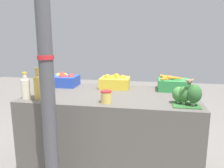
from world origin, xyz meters
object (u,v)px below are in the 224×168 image
object	(u,v)px
broccoli_pile	(187,95)
support_pole	(47,73)
pickle_jar	(106,97)
sparrow_bird	(189,81)
juice_bottle_cloudy	(26,87)
juice_bottle_golden	(38,86)
carrot_crate	(173,84)
apple_crate	(64,80)
orange_crate	(115,82)

from	to	relation	value
broccoli_pile	support_pole	bearing A→B (deg)	-159.59
pickle_jar	sparrow_bird	bearing A→B (deg)	1.22
juice_bottle_cloudy	sparrow_bird	xyz separation A→B (m)	(1.43, 0.01, 0.11)
broccoli_pile	sparrow_bird	world-z (taller)	sparrow_bird
support_pole	juice_bottle_golden	xyz separation A→B (m)	(-0.27, 0.34, -0.18)
support_pole	juice_bottle_golden	distance (m)	0.47
carrot_crate	juice_bottle_golden	size ratio (longest dim) A/B	1.10
broccoli_pile	juice_bottle_golden	xyz separation A→B (m)	(-1.30, -0.04, 0.03)
support_pole	sparrow_bird	size ratio (longest dim) A/B	18.88
pickle_jar	carrot_crate	bearing A→B (deg)	43.96
broccoli_pile	juice_bottle_cloudy	xyz separation A→B (m)	(-1.42, -0.04, 0.01)
juice_bottle_golden	apple_crate	bearing A→B (deg)	89.37
apple_crate	carrot_crate	world-z (taller)	same
support_pole	orange_crate	world-z (taller)	support_pole
support_pole	carrot_crate	distance (m)	1.36
support_pole	juice_bottle_cloudy	world-z (taller)	support_pole
juice_bottle_cloudy	juice_bottle_golden	world-z (taller)	juice_bottle_golden
support_pole	orange_crate	xyz separation A→B (m)	(0.34, 0.93, -0.23)
apple_crate	broccoli_pile	bearing A→B (deg)	-22.84
support_pole	apple_crate	distance (m)	0.99
orange_crate	pickle_jar	bearing A→B (deg)	-87.88
broccoli_pile	juice_bottle_golden	bearing A→B (deg)	-178.12
support_pole	apple_crate	world-z (taller)	support_pole
support_pole	broccoli_pile	size ratio (longest dim) A/B	10.07
broccoli_pile	sparrow_bird	distance (m)	0.13
carrot_crate	orange_crate	bearing A→B (deg)	179.96
orange_crate	juice_bottle_cloudy	size ratio (longest dim) A/B	1.29
support_pole	carrot_crate	world-z (taller)	support_pole
carrot_crate	sparrow_bird	world-z (taller)	sparrow_bird
apple_crate	juice_bottle_golden	xyz separation A→B (m)	(-0.01, -0.59, 0.05)
sparrow_bird	apple_crate	bearing A→B (deg)	-80.96
support_pole	apple_crate	bearing A→B (deg)	105.65
juice_bottle_golden	carrot_crate	bearing A→B (deg)	25.17
carrot_crate	juice_bottle_cloudy	distance (m)	1.48
juice_bottle_cloudy	broccoli_pile	bearing A→B (deg)	1.72
apple_crate	orange_crate	distance (m)	0.60
apple_crate	juice_bottle_cloudy	xyz separation A→B (m)	(-0.13, -0.59, 0.03)
broccoli_pile	pickle_jar	size ratio (longest dim) A/B	2.09
orange_crate	pickle_jar	size ratio (longest dim) A/B	2.94
juice_bottle_cloudy	pickle_jar	size ratio (longest dim) A/B	2.28
broccoli_pile	sparrow_bird	size ratio (longest dim) A/B	1.87
pickle_jar	broccoli_pile	bearing A→B (deg)	4.11
broccoli_pile	juice_bottle_cloudy	world-z (taller)	juice_bottle_cloudy
juice_bottle_cloudy	pickle_jar	bearing A→B (deg)	-0.41
apple_crate	broccoli_pile	xyz separation A→B (m)	(1.29, -0.54, 0.02)
orange_crate	carrot_crate	size ratio (longest dim) A/B	1.00
support_pole	pickle_jar	bearing A→B (deg)	42.68
orange_crate	sparrow_bird	xyz separation A→B (m)	(0.70, -0.57, 0.14)
carrot_crate	broccoli_pile	distance (m)	0.54
support_pole	juice_bottle_cloudy	size ratio (longest dim) A/B	9.22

